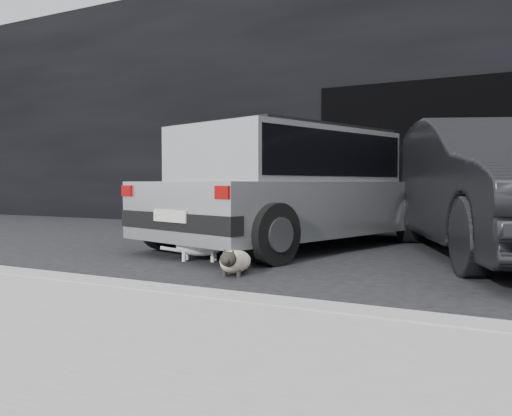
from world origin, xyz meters
The scene contains 9 objects.
ground centered at (0.00, 0.00, 0.00)m, with size 80.00×80.00×0.00m, color black.
building_facade centered at (1.00, 6.00, 2.50)m, with size 34.00×4.00×5.00m, color black.
garage_opening centered at (1.00, 3.99, 1.30)m, with size 4.00×0.10×2.60m, color black.
curb centered at (1.00, -2.60, 0.06)m, with size 18.00×0.25×0.12m, color #999993.
sidewalk centered at (1.00, -3.80, 0.06)m, with size 18.00×2.20×0.11m, color #999993.
silver_hatchback centered at (-0.23, 0.94, 0.85)m, with size 3.00×4.57×1.55m.
second_car centered at (2.26, 1.11, 0.80)m, with size 1.68×4.83×1.59m, color black.
cat_siamese centered at (0.20, -1.32, 0.12)m, with size 0.40×0.75×0.27m.
cat_white centered at (-0.55, -0.72, 0.18)m, with size 0.73×0.44×0.37m.
Camera 1 is at (2.69, -5.58, 0.84)m, focal length 38.00 mm.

